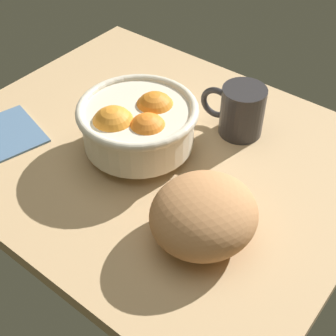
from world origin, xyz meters
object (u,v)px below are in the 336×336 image
at_px(napkin_folded, 8,132).
at_px(fruit_bowl, 138,124).
at_px(mug, 240,111).
at_px(bread_loaf, 204,215).

bearing_deg(napkin_folded, fruit_bowl, -152.94).
relative_size(napkin_folded, mug, 1.10).
relative_size(fruit_bowl, napkin_folded, 1.53).
bearing_deg(napkin_folded, bread_loaf, -176.50).
bearing_deg(mug, fruit_bowl, 55.72).
distance_m(napkin_folded, mug, 0.45).
height_order(fruit_bowl, mug, fruit_bowl).
relative_size(bread_loaf, napkin_folded, 1.18).
height_order(bread_loaf, mug, bread_loaf).
height_order(fruit_bowl, napkin_folded, fruit_bowl).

